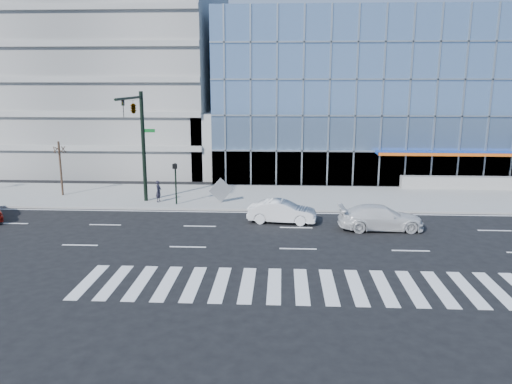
% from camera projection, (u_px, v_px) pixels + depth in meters
% --- Properties ---
extents(ground, '(160.00, 160.00, 0.00)m').
position_uv_depth(ground, '(296.00, 228.00, 30.77)').
color(ground, black).
rests_on(ground, ground).
extents(sidewalk, '(120.00, 8.00, 0.15)m').
position_uv_depth(sidewalk, '(293.00, 197.00, 38.56)').
color(sidewalk, gray).
rests_on(sidewalk, ground).
extents(theatre_building, '(42.00, 26.00, 15.00)m').
position_uv_depth(theatre_building, '(421.00, 94.00, 53.79)').
color(theatre_building, '#6E8FB7').
rests_on(theatre_building, ground).
extents(parking_garage, '(24.00, 24.00, 20.00)m').
position_uv_depth(parking_garage, '(110.00, 71.00, 54.97)').
color(parking_garage, gray).
rests_on(parking_garage, ground).
extents(ramp_block, '(6.00, 8.00, 6.00)m').
position_uv_depth(ramp_block, '(229.00, 143.00, 47.97)').
color(ramp_block, gray).
rests_on(ramp_block, ground).
extents(tower_backdrop, '(14.00, 14.00, 48.00)m').
position_uv_depth(tower_backdrop, '(131.00, 0.00, 95.33)').
color(tower_backdrop, gray).
rests_on(tower_backdrop, ground).
extents(traffic_signal, '(1.14, 5.74, 8.00)m').
position_uv_depth(traffic_signal, '(137.00, 121.00, 34.45)').
color(traffic_signal, black).
rests_on(traffic_signal, sidewalk).
extents(ped_signal_post, '(0.30, 0.33, 3.00)m').
position_uv_depth(ped_signal_post, '(175.00, 177.00, 35.56)').
color(ped_signal_post, black).
rests_on(ped_signal_post, sidewalk).
extents(street_tree_near, '(1.10, 1.10, 4.23)m').
position_uv_depth(street_tree_near, '(59.00, 149.00, 38.18)').
color(street_tree_near, '#332319').
rests_on(street_tree_near, sidewalk).
extents(white_suv, '(5.20, 2.28, 1.49)m').
position_uv_depth(white_suv, '(381.00, 218.00, 30.27)').
color(white_suv, silver).
rests_on(white_suv, ground).
extents(white_sedan, '(4.48, 2.00, 1.43)m').
position_uv_depth(white_sedan, '(282.00, 211.00, 31.80)').
color(white_sedan, white).
rests_on(white_sedan, ground).
extents(pedestrian, '(0.47, 0.63, 1.59)m').
position_uv_depth(pedestrian, '(159.00, 191.00, 36.61)').
color(pedestrian, black).
rests_on(pedestrian, sidewalk).
extents(tilted_panel, '(1.72, 0.77, 1.84)m').
position_uv_depth(tilted_panel, '(221.00, 190.00, 36.36)').
color(tilted_panel, gray).
rests_on(tilted_panel, sidewalk).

